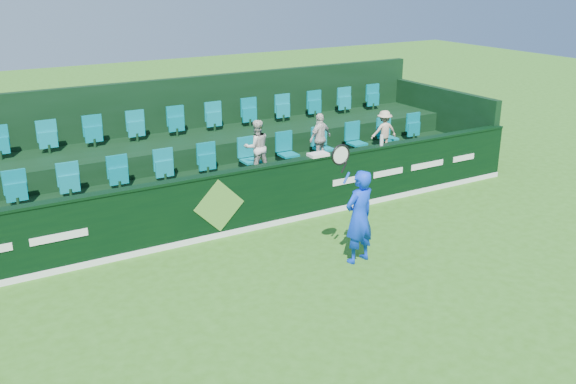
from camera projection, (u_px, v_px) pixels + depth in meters
ground at (327, 325)px, 9.88m from camera, size 60.00×60.00×0.00m
sponsor_hoarding at (217, 205)px, 12.90m from camera, size 16.00×0.25×1.35m
stand_tier_front at (196, 202)px, 13.89m from camera, size 16.00×2.00×0.80m
stand_tier_back at (165, 168)px, 15.35m from camera, size 16.00×1.80×1.30m
stand_rear at (157, 141)px, 15.52m from camera, size 16.00×4.10×2.60m
seat_row_front at (188, 166)px, 13.98m from camera, size 13.50×0.50×0.60m
seat_row_back at (158, 127)px, 15.28m from camera, size 13.50×0.50×0.60m
tennis_player at (359, 216)px, 11.72m from camera, size 1.13×0.52×2.42m
spectator_left at (257, 147)px, 14.29m from camera, size 0.65×0.54×1.23m
spectator_middle at (320, 138)px, 15.11m from camera, size 0.75×0.48×1.19m
spectator_right at (384, 131)px, 16.05m from camera, size 0.73×0.50×1.05m
towel at (318, 155)px, 13.83m from camera, size 0.43×0.28×0.06m
drinks_bottle at (382, 140)px, 14.63m from camera, size 0.08×0.08×0.25m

